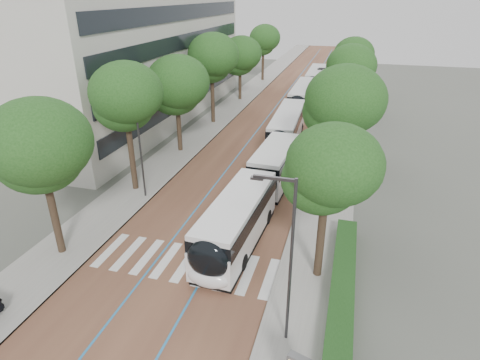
{
  "coord_description": "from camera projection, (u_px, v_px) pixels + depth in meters",
  "views": [
    {
      "loc": [
        8.44,
        -16.58,
        14.39
      ],
      "look_at": [
        1.51,
        8.04,
        2.4
      ],
      "focal_mm": 30.0,
      "sensor_mm": 36.0,
      "label": 1
    }
  ],
  "objects": [
    {
      "name": "lane_line_left",
      "position": [
        279.0,
        102.0,
        57.87
      ],
      "size": [
        0.12,
        126.0,
        0.01
      ],
      "primitive_type": "cube",
      "color": "#2271AD",
      "rests_on": "road"
    },
    {
      "name": "sidewalk_right",
      "position": [
        344.0,
        106.0,
        55.63
      ],
      "size": [
        4.0,
        140.0,
        0.12
      ],
      "primitive_type": "cube",
      "color": "gray",
      "rests_on": "ground"
    },
    {
      "name": "bus_queued_0",
      "position": [
        287.0,
        128.0,
        41.52
      ],
      "size": [
        2.91,
        12.47,
        3.2
      ],
      "rotation": [
        0.0,
        0.0,
        0.03
      ],
      "color": "silver",
      "rests_on": "ground"
    },
    {
      "name": "office_building",
      "position": [
        119.0,
        59.0,
        48.84
      ],
      "size": [
        18.11,
        40.0,
        14.0
      ],
      "color": "#B4B2A7",
      "rests_on": "ground"
    },
    {
      "name": "kerb_right",
      "position": [
        330.0,
        105.0,
        56.09
      ],
      "size": [
        0.2,
        140.0,
        0.14
      ],
      "primitive_type": "cube",
      "color": "gray",
      "rests_on": "ground"
    },
    {
      "name": "lane_line_right",
      "position": [
        301.0,
        104.0,
        57.09
      ],
      "size": [
        0.12,
        126.0,
        0.01
      ],
      "primitive_type": "cube",
      "color": "#2271AD",
      "rests_on": "road"
    },
    {
      "name": "lead_bus",
      "position": [
        255.0,
        195.0,
        27.85
      ],
      "size": [
        3.45,
        18.5,
        3.2
      ],
      "rotation": [
        0.0,
        0.0,
        -0.05
      ],
      "color": "black",
      "rests_on": "ground"
    },
    {
      "name": "lamp_post_left",
      "position": [
        140.0,
        147.0,
        29.35
      ],
      "size": [
        0.14,
        0.14,
        8.0
      ],
      "primitive_type": "cylinder",
      "color": "#302F32",
      "rests_on": "sidewalk_left"
    },
    {
      "name": "road",
      "position": [
        290.0,
        103.0,
        57.49
      ],
      "size": [
        11.0,
        140.0,
        0.02
      ],
      "primitive_type": "cube",
      "color": "brown",
      "rests_on": "ground"
    },
    {
      "name": "ground",
      "position": [
        176.0,
        273.0,
        22.63
      ],
      "size": [
        160.0,
        160.0,
        0.0
      ],
      "primitive_type": "plane",
      "color": "#51544C",
      "rests_on": "ground"
    },
    {
      "name": "trees_right",
      "position": [
        345.0,
        84.0,
        38.39
      ],
      "size": [
        6.04,
        47.21,
        9.19
      ],
      "color": "black",
      "rests_on": "ground"
    },
    {
      "name": "kerb_left",
      "position": [
        252.0,
        100.0,
        58.84
      ],
      "size": [
        0.2,
        140.0,
        0.14
      ],
      "primitive_type": "cube",
      "color": "gray",
      "rests_on": "ground"
    },
    {
      "name": "bus_queued_2",
      "position": [
        316.0,
        80.0,
        64.7
      ],
      "size": [
        2.66,
        12.42,
        3.2
      ],
      "rotation": [
        0.0,
        0.0,
        0.01
      ],
      "color": "silver",
      "rests_on": "ground"
    },
    {
      "name": "streetlight_near",
      "position": [
        287.0,
        251.0,
        16.35
      ],
      "size": [
        1.82,
        0.2,
        8.0
      ],
      "color": "#302F32",
      "rests_on": "sidewalk_right"
    },
    {
      "name": "zebra_crossing",
      "position": [
        186.0,
        263.0,
        23.44
      ],
      "size": [
        10.55,
        3.6,
        0.01
      ],
      "color": "silver",
      "rests_on": "ground"
    },
    {
      "name": "bus_queued_1",
      "position": [
        303.0,
        98.0,
        53.65
      ],
      "size": [
        2.6,
        12.41,
        3.2
      ],
      "rotation": [
        0.0,
        0.0,
        0.0
      ],
      "color": "silver",
      "rests_on": "ground"
    },
    {
      "name": "streetlight_far",
      "position": [
        331.0,
        103.0,
        38.13
      ],
      "size": [
        1.82,
        0.2,
        8.0
      ],
      "color": "#302F32",
      "rests_on": "sidewalk_right"
    },
    {
      "name": "trees_left",
      "position": [
        202.0,
        71.0,
        43.28
      ],
      "size": [
        5.89,
        60.44,
        9.87
      ],
      "color": "black",
      "rests_on": "ground"
    },
    {
      "name": "sidewalk_left",
      "position": [
        240.0,
        99.0,
        59.31
      ],
      "size": [
        4.0,
        140.0,
        0.12
      ],
      "primitive_type": "cube",
      "color": "gray",
      "rests_on": "ground"
    },
    {
      "name": "hedge",
      "position": [
        342.0,
        296.0,
        20.18
      ],
      "size": [
        1.2,
        14.0,
        0.8
      ],
      "primitive_type": "cube",
      "color": "#183E15",
      "rests_on": "sidewalk_right"
    }
  ]
}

